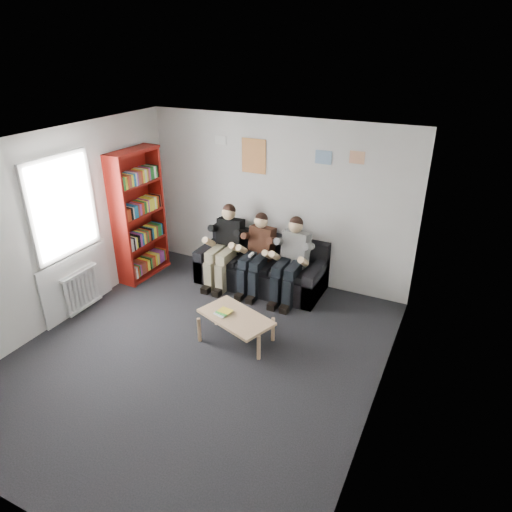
{
  "coord_description": "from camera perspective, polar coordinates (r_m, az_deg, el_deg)",
  "views": [
    {
      "loc": [
        2.78,
        -3.99,
        3.75
      ],
      "look_at": [
        0.22,
        1.3,
        0.93
      ],
      "focal_mm": 32.0,
      "sensor_mm": 36.0,
      "label": 1
    }
  ],
  "objects": [
    {
      "name": "sofa",
      "position": [
        7.56,
        0.7,
        -1.58
      ],
      "size": [
        2.09,
        0.85,
        0.81
      ],
      "color": "black",
      "rests_on": "ground"
    },
    {
      "name": "person_right",
      "position": [
        7.04,
        4.33,
        -0.6
      ],
      "size": [
        0.41,
        0.88,
        1.31
      ],
      "rotation": [
        0.0,
        0.0,
        -0.09
      ],
      "color": "silver",
      "rests_on": "sofa"
    },
    {
      "name": "person_left",
      "position": [
        7.49,
        -3.96,
        1.18
      ],
      "size": [
        0.42,
        0.9,
        1.33
      ],
      "rotation": [
        0.0,
        0.0,
        0.07
      ],
      "color": "black",
      "rests_on": "sofa"
    },
    {
      "name": "poster_sign",
      "position": [
        7.65,
        -4.45,
        14.26
      ],
      "size": [
        0.2,
        0.01,
        0.14
      ],
      "primitive_type": "cube",
      "color": "white",
      "rests_on": "room_shell"
    },
    {
      "name": "coffee_table",
      "position": [
        6.16,
        -2.53,
        -7.86
      ],
      "size": [
        0.99,
        0.55,
        0.4
      ],
      "rotation": [
        0.0,
        0.0,
        -0.34
      ],
      "color": "#DBAB7E",
      "rests_on": "ground"
    },
    {
      "name": "room_shell",
      "position": [
        5.42,
        -8.08,
        -0.91
      ],
      "size": [
        5.0,
        5.0,
        5.0
      ],
      "color": "black",
      "rests_on": "ground"
    },
    {
      "name": "radiator",
      "position": [
        7.31,
        -20.96,
        -3.95
      ],
      "size": [
        0.1,
        0.64,
        0.6
      ],
      "color": "white",
      "rests_on": "ground"
    },
    {
      "name": "person_middle",
      "position": [
        7.25,
        0.06,
        0.21
      ],
      "size": [
        0.39,
        0.84,
        1.28
      ],
      "rotation": [
        0.0,
        0.0,
        -0.09
      ],
      "color": "#4A2718",
      "rests_on": "sofa"
    },
    {
      "name": "game_cases",
      "position": [
        6.19,
        -4.13,
        -7.02
      ],
      "size": [
        0.21,
        0.18,
        0.04
      ],
      "rotation": [
        0.0,
        0.0,
        -0.26
      ],
      "color": "white",
      "rests_on": "coffee_table"
    },
    {
      "name": "poster_blue",
      "position": [
        6.97,
        8.43,
        12.11
      ],
      "size": [
        0.25,
        0.01,
        0.2
      ],
      "primitive_type": "cube",
      "color": "#3B86CB",
      "rests_on": "room_shell"
    },
    {
      "name": "poster_pink",
      "position": [
        6.83,
        12.52,
        11.93
      ],
      "size": [
        0.22,
        0.01,
        0.18
      ],
      "primitive_type": "cube",
      "color": "#BF3B96",
      "rests_on": "room_shell"
    },
    {
      "name": "bookshelf",
      "position": [
        7.83,
        -14.35,
        4.95
      ],
      "size": [
        0.33,
        0.98,
        2.18
      ],
      "rotation": [
        0.0,
        0.0,
        -0.05
      ],
      "color": "maroon",
      "rests_on": "ground"
    },
    {
      "name": "poster_large",
      "position": [
        7.41,
        -0.28,
        12.38
      ],
      "size": [
        0.42,
        0.01,
        0.55
      ],
      "primitive_type": "cube",
      "color": "gold",
      "rests_on": "room_shell"
    },
    {
      "name": "window",
      "position": [
        7.07,
        -22.23,
        1.0
      ],
      "size": [
        0.05,
        1.3,
        2.36
      ],
      "color": "white",
      "rests_on": "room_shell"
    }
  ]
}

